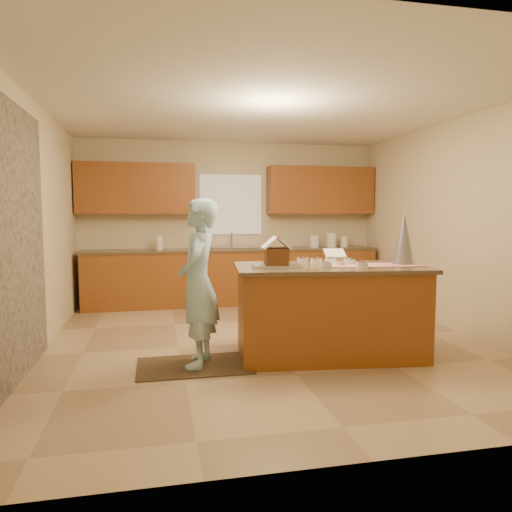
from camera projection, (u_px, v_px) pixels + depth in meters
name	position (u px, v px, depth m)	size (l,w,h in m)	color
floor	(268.00, 342.00, 5.58)	(5.50, 5.50, 0.00)	tan
ceiling	(268.00, 107.00, 5.33)	(5.50, 5.50, 0.00)	silver
wall_back	(231.00, 222.00, 8.13)	(5.50, 5.50, 0.00)	beige
wall_front	(378.00, 241.00, 2.78)	(5.50, 5.50, 0.00)	beige
wall_left	(34.00, 229.00, 4.93)	(5.50, 5.50, 0.00)	beige
wall_right	(461.00, 226.00, 5.98)	(5.50, 5.50, 0.00)	beige
stone_accent	(15.00, 243.00, 4.17)	(2.50, 2.50, 0.00)	gray
window_curtain	(231.00, 205.00, 8.08)	(1.05, 0.03, 1.00)	white
back_counter_base	(234.00, 277.00, 7.92)	(4.80, 0.60, 0.88)	brown
back_counter_top	(233.00, 250.00, 7.88)	(4.85, 0.63, 0.04)	brown
upper_cabinet_left	(136.00, 188.00, 7.58)	(1.85, 0.35, 0.80)	brown
upper_cabinet_right	(320.00, 190.00, 8.23)	(1.85, 0.35, 0.80)	brown
sink	(233.00, 251.00, 7.88)	(0.70, 0.45, 0.12)	silver
faucet	(232.00, 240.00, 8.04)	(0.03, 0.03, 0.28)	silver
island_base	(329.00, 313.00, 5.02)	(1.88, 0.94, 0.92)	brown
island_top	(330.00, 268.00, 4.98)	(1.96, 1.02, 0.04)	brown
table_runner	(373.00, 265.00, 5.02)	(1.04, 0.38, 0.01)	#B0180C
baking_tray	(276.00, 266.00, 4.87)	(0.48, 0.35, 0.03)	silver
cookbook	(335.00, 253.00, 5.38)	(0.23, 0.02, 0.19)	white
tinsel_tree	(404.00, 238.00, 5.08)	(0.23, 0.23, 0.57)	#B3B2BF
rug	(194.00, 366.00, 4.70)	(1.11, 0.72, 0.01)	black
boy	(198.00, 283.00, 4.64)	(0.60, 0.39, 1.64)	#A7D6ED
canister_a	(315.00, 241.00, 8.16)	(0.15, 0.15, 0.21)	white
canister_b	(331.00, 240.00, 8.23)	(0.17, 0.17, 0.25)	white
canister_c	(344.00, 241.00, 8.28)	(0.13, 0.13, 0.19)	white
paper_towel	(159.00, 243.00, 7.62)	(0.11, 0.11, 0.23)	white
gingerbread_house	(276.00, 254.00, 4.86)	(0.32, 0.32, 0.29)	brown
candy_bowls	(332.00, 262.00, 5.05)	(0.57, 0.69, 0.06)	red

